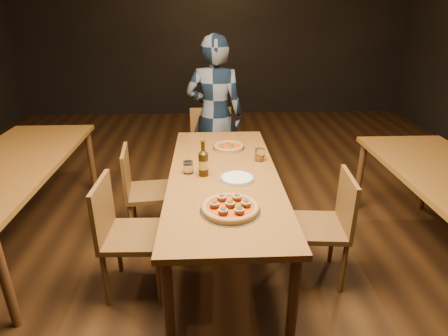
{
  "coord_description": "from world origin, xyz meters",
  "views": [
    {
      "loc": [
        -0.11,
        -2.51,
        1.89
      ],
      "look_at": [
        0.0,
        -0.05,
        0.82
      ],
      "focal_mm": 30.0,
      "sensor_mm": 36.0,
      "label": 1
    }
  ],
  "objects_px": {
    "chair_main_e": "(317,226)",
    "plate_stack": "(237,178)",
    "table_main": "(224,183)",
    "pizza_margherita": "(229,147)",
    "chair_main_sw": "(151,191)",
    "chair_end": "(213,152)",
    "chair_main_nw": "(134,235)",
    "beer_bottle": "(203,164)",
    "amber_glass": "(260,154)",
    "diner": "(215,116)",
    "pizza_meatball": "(230,208)",
    "table_left": "(10,171)",
    "water_glass": "(188,167)"
  },
  "relations": [
    {
      "from": "chair_main_e",
      "to": "plate_stack",
      "type": "xyz_separation_m",
      "value": [
        -0.57,
        0.14,
        0.32
      ]
    },
    {
      "from": "chair_main_e",
      "to": "diner",
      "type": "bearing_deg",
      "value": -151.26
    },
    {
      "from": "chair_main_sw",
      "to": "chair_end",
      "type": "relative_size",
      "value": 0.91
    },
    {
      "from": "chair_main_sw",
      "to": "pizza_margherita",
      "type": "bearing_deg",
      "value": -84.05
    },
    {
      "from": "pizza_meatball",
      "to": "amber_glass",
      "type": "height_order",
      "value": "amber_glass"
    },
    {
      "from": "chair_main_e",
      "to": "chair_main_sw",
      "type": "bearing_deg",
      "value": -111.31
    },
    {
      "from": "chair_end",
      "to": "chair_main_sw",
      "type": "bearing_deg",
      "value": -128.42
    },
    {
      "from": "table_left",
      "to": "chair_end",
      "type": "xyz_separation_m",
      "value": [
        1.63,
        0.88,
        -0.21
      ]
    },
    {
      "from": "table_main",
      "to": "pizza_meatball",
      "type": "relative_size",
      "value": 5.4
    },
    {
      "from": "table_left",
      "to": "diner",
      "type": "xyz_separation_m",
      "value": [
        1.66,
        1.03,
        0.15
      ]
    },
    {
      "from": "pizza_meatball",
      "to": "chair_main_sw",
      "type": "bearing_deg",
      "value": 124.14
    },
    {
      "from": "plate_stack",
      "to": "chair_end",
      "type": "bearing_deg",
      "value": 97.01
    },
    {
      "from": "pizza_meatball",
      "to": "plate_stack",
      "type": "xyz_separation_m",
      "value": [
        0.08,
        0.44,
        -0.01
      ]
    },
    {
      "from": "pizza_margherita",
      "to": "diner",
      "type": "height_order",
      "value": "diner"
    },
    {
      "from": "chair_main_nw",
      "to": "pizza_margherita",
      "type": "bearing_deg",
      "value": -37.69
    },
    {
      "from": "table_main",
      "to": "amber_glass",
      "type": "xyz_separation_m",
      "value": [
        0.3,
        0.25,
        0.12
      ]
    },
    {
      "from": "table_main",
      "to": "diner",
      "type": "xyz_separation_m",
      "value": [
        -0.04,
        1.33,
        0.15
      ]
    },
    {
      "from": "amber_glass",
      "to": "water_glass",
      "type": "bearing_deg",
      "value": -158.4
    },
    {
      "from": "plate_stack",
      "to": "beer_bottle",
      "type": "xyz_separation_m",
      "value": [
        -0.24,
        0.09,
        0.08
      ]
    },
    {
      "from": "table_main",
      "to": "pizza_meatball",
      "type": "distance_m",
      "value": 0.55
    },
    {
      "from": "table_left",
      "to": "amber_glass",
      "type": "bearing_deg",
      "value": -1.36
    },
    {
      "from": "table_main",
      "to": "pizza_margherita",
      "type": "bearing_deg",
      "value": 82.94
    },
    {
      "from": "diner",
      "to": "beer_bottle",
      "type": "bearing_deg",
      "value": 94.74
    },
    {
      "from": "table_main",
      "to": "chair_main_e",
      "type": "distance_m",
      "value": 0.74
    },
    {
      "from": "amber_glass",
      "to": "diner",
      "type": "height_order",
      "value": "diner"
    },
    {
      "from": "pizza_meatball",
      "to": "diner",
      "type": "bearing_deg",
      "value": 91.56
    },
    {
      "from": "chair_main_nw",
      "to": "beer_bottle",
      "type": "relative_size",
      "value": 3.44
    },
    {
      "from": "chair_main_e",
      "to": "beer_bottle",
      "type": "bearing_deg",
      "value": -100.97
    },
    {
      "from": "chair_main_e",
      "to": "amber_glass",
      "type": "bearing_deg",
      "value": -139.36
    },
    {
      "from": "plate_stack",
      "to": "beer_bottle",
      "type": "height_order",
      "value": "beer_bottle"
    },
    {
      "from": "chair_main_e",
      "to": "pizza_meatball",
      "type": "xyz_separation_m",
      "value": [
        -0.64,
        -0.3,
        0.34
      ]
    },
    {
      "from": "water_glass",
      "to": "diner",
      "type": "relative_size",
      "value": 0.06
    },
    {
      "from": "chair_main_e",
      "to": "beer_bottle",
      "type": "relative_size",
      "value": 3.38
    },
    {
      "from": "chair_end",
      "to": "table_left",
      "type": "bearing_deg",
      "value": -155.69
    },
    {
      "from": "chair_end",
      "to": "chair_main_e",
      "type": "bearing_deg",
      "value": -66.89
    },
    {
      "from": "pizza_meatball",
      "to": "plate_stack",
      "type": "distance_m",
      "value": 0.45
    },
    {
      "from": "table_main",
      "to": "chair_main_sw",
      "type": "distance_m",
      "value": 0.76
    },
    {
      "from": "table_main",
      "to": "plate_stack",
      "type": "relative_size",
      "value": 8.43
    },
    {
      "from": "chair_end",
      "to": "diner",
      "type": "xyz_separation_m",
      "value": [
        0.03,
        0.15,
        0.36
      ]
    },
    {
      "from": "beer_bottle",
      "to": "plate_stack",
      "type": "bearing_deg",
      "value": -20.36
    },
    {
      "from": "chair_main_e",
      "to": "water_glass",
      "type": "bearing_deg",
      "value": -101.78
    },
    {
      "from": "chair_main_nw",
      "to": "chair_main_e",
      "type": "bearing_deg",
      "value": -85.36
    },
    {
      "from": "amber_glass",
      "to": "chair_main_sw",
      "type": "bearing_deg",
      "value": 171.97
    },
    {
      "from": "chair_main_nw",
      "to": "plate_stack",
      "type": "height_order",
      "value": "chair_main_nw"
    },
    {
      "from": "pizza_meatball",
      "to": "pizza_margherita",
      "type": "height_order",
      "value": "pizza_meatball"
    },
    {
      "from": "table_main",
      "to": "chair_main_e",
      "type": "bearing_deg",
      "value": -20.48
    },
    {
      "from": "water_glass",
      "to": "diner",
      "type": "xyz_separation_m",
      "value": [
        0.23,
        1.3,
        0.03
      ]
    },
    {
      "from": "amber_glass",
      "to": "pizza_margherita",
      "type": "bearing_deg",
      "value": 129.71
    },
    {
      "from": "amber_glass",
      "to": "diner",
      "type": "distance_m",
      "value": 1.13
    },
    {
      "from": "table_left",
      "to": "plate_stack",
      "type": "xyz_separation_m",
      "value": [
        1.79,
        -0.4,
        0.08
      ]
    }
  ]
}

